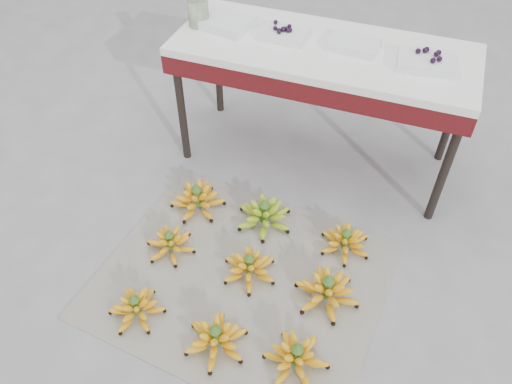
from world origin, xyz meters
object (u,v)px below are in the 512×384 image
(bunch_back_center, at_px, (264,215))
(tray_right, at_px, (354,45))
(newspaper_mat, at_px, (242,279))
(bunch_back_right, at_px, (345,241))
(bunch_mid_left, at_px, (170,243))
(bunch_mid_center, at_px, (249,267))
(bunch_front_center, at_px, (216,339))
(tray_left, at_px, (284,34))
(bunch_front_right, at_px, (296,358))
(glass_jar, at_px, (198,13))
(tray_far_left, at_px, (224,22))
(tray_far_right, at_px, (428,62))
(bunch_mid_right, at_px, (327,291))
(bunch_front_left, at_px, (136,308))
(vendor_table, at_px, (323,61))
(bunch_back_left, at_px, (198,199))

(bunch_back_center, xyz_separation_m, tray_right, (0.23, 0.61, 0.66))
(newspaper_mat, relative_size, bunch_back_right, 3.98)
(bunch_mid_left, height_order, bunch_mid_center, bunch_mid_center)
(bunch_front_center, bearing_deg, tray_left, 117.40)
(bunch_front_right, distance_m, glass_jar, 1.70)
(glass_jar, bearing_deg, bunch_back_right, -31.02)
(tray_far_left, relative_size, tray_far_right, 1.09)
(bunch_mid_right, height_order, tray_right, tray_right)
(bunch_front_left, distance_m, bunch_mid_right, 0.82)
(bunch_back_right, distance_m, vendor_table, 0.89)
(bunch_mid_left, distance_m, bunch_mid_center, 0.40)
(bunch_front_left, height_order, bunch_mid_right, bunch_mid_right)
(newspaper_mat, bearing_deg, bunch_back_center, 92.73)
(bunch_mid_left, height_order, tray_left, tray_left)
(bunch_front_right, relative_size, bunch_mid_right, 0.79)
(bunch_back_left, xyz_separation_m, vendor_table, (0.45, 0.60, 0.56))
(bunch_mid_right, height_order, tray_left, tray_left)
(bunch_back_right, distance_m, tray_right, 0.94)
(tray_far_right, bearing_deg, bunch_back_center, -135.23)
(bunch_front_center, distance_m, bunch_back_right, 0.78)
(bunch_back_right, distance_m, tray_left, 1.05)
(bunch_mid_right, relative_size, vendor_table, 0.23)
(bunch_front_center, height_order, bunch_front_right, bunch_front_center)
(tray_right, distance_m, tray_far_right, 0.35)
(bunch_back_left, relative_size, tray_far_left, 1.11)
(bunch_mid_center, xyz_separation_m, bunch_back_left, (-0.40, 0.30, 0.01))
(bunch_mid_left, relative_size, vendor_table, 0.17)
(bunch_mid_center, distance_m, tray_left, 1.15)
(bunch_front_center, relative_size, bunch_mid_right, 0.98)
(tray_far_right, distance_m, glass_jar, 1.14)
(bunch_back_left, height_order, tray_far_right, tray_far_right)
(vendor_table, distance_m, tray_far_left, 0.54)
(bunch_front_right, relative_size, tray_far_right, 0.95)
(tray_right, distance_m, glass_jar, 0.79)
(bunch_mid_center, relative_size, bunch_back_right, 0.99)
(bunch_mid_left, xyz_separation_m, tray_far_left, (-0.08, 0.92, 0.67))
(tray_far_left, distance_m, tray_right, 0.66)
(bunch_back_left, bearing_deg, bunch_front_center, -77.59)
(tray_far_right, relative_size, glass_jar, 2.13)
(bunch_mid_center, relative_size, tray_far_left, 1.00)
(bunch_back_left, bearing_deg, bunch_back_right, -18.23)
(bunch_front_center, xyz_separation_m, vendor_table, (0.05, 1.28, 0.56))
(bunch_front_right, bearing_deg, glass_jar, 129.81)
(bunch_mid_left, relative_size, tray_far_left, 0.81)
(bunch_mid_left, xyz_separation_m, bunch_back_left, (0.00, 0.30, 0.01))
(bunch_front_left, xyz_separation_m, bunch_back_center, (0.33, 0.68, 0.01))
(bunch_front_center, distance_m, vendor_table, 1.40)
(bunch_mid_center, xyz_separation_m, tray_right, (0.18, 0.93, 0.66))
(bunch_front_left, xyz_separation_m, bunch_front_center, (0.38, -0.02, 0.01))
(newspaper_mat, relative_size, tray_left, 5.38)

